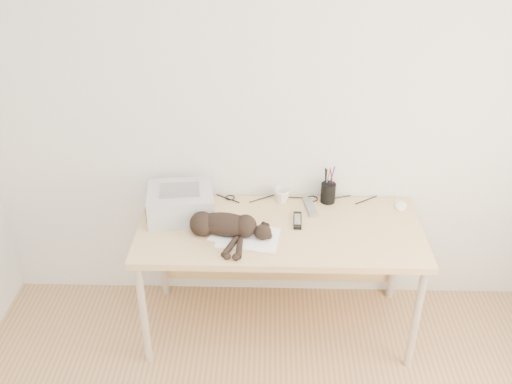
{
  "coord_description": "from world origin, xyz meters",
  "views": [
    {
      "loc": [
        -0.07,
        -1.26,
        2.55
      ],
      "look_at": [
        -0.13,
        1.34,
        1.0
      ],
      "focal_mm": 40.0,
      "sensor_mm": 36.0,
      "label": 1
    }
  ],
  "objects_px": {
    "cat": "(222,226)",
    "mouse": "(401,204)",
    "mug": "(282,196)",
    "printer": "(181,203)",
    "pen_cup": "(328,192)",
    "desk": "(279,238)"
  },
  "relations": [
    {
      "from": "desk",
      "to": "mug",
      "type": "height_order",
      "value": "mug"
    },
    {
      "from": "pen_cup",
      "to": "mouse",
      "type": "relative_size",
      "value": 1.91
    },
    {
      "from": "mug",
      "to": "mouse",
      "type": "xyz_separation_m",
      "value": [
        0.7,
        -0.04,
        -0.02
      ]
    },
    {
      "from": "printer",
      "to": "mug",
      "type": "distance_m",
      "value": 0.61
    },
    {
      "from": "mug",
      "to": "pen_cup",
      "type": "xyz_separation_m",
      "value": [
        0.27,
        0.01,
        0.02
      ]
    },
    {
      "from": "pen_cup",
      "to": "mouse",
      "type": "distance_m",
      "value": 0.43
    },
    {
      "from": "cat",
      "to": "mouse",
      "type": "relative_size",
      "value": 5.12
    },
    {
      "from": "mug",
      "to": "mouse",
      "type": "height_order",
      "value": "mug"
    },
    {
      "from": "mug",
      "to": "pen_cup",
      "type": "bearing_deg",
      "value": 2.08
    },
    {
      "from": "pen_cup",
      "to": "mouse",
      "type": "xyz_separation_m",
      "value": [
        0.43,
        -0.05,
        -0.04
      ]
    },
    {
      "from": "desk",
      "to": "pen_cup",
      "type": "relative_size",
      "value": 7.05
    },
    {
      "from": "desk",
      "to": "printer",
      "type": "relative_size",
      "value": 3.94
    },
    {
      "from": "desk",
      "to": "pen_cup",
      "type": "height_order",
      "value": "pen_cup"
    },
    {
      "from": "cat",
      "to": "mouse",
      "type": "xyz_separation_m",
      "value": [
        1.04,
        0.32,
        -0.04
      ]
    },
    {
      "from": "cat",
      "to": "mug",
      "type": "xyz_separation_m",
      "value": [
        0.33,
        0.36,
        -0.02
      ]
    },
    {
      "from": "printer",
      "to": "cat",
      "type": "relative_size",
      "value": 0.67
    },
    {
      "from": "cat",
      "to": "desk",
      "type": "bearing_deg",
      "value": 35.76
    },
    {
      "from": "printer",
      "to": "mug",
      "type": "height_order",
      "value": "printer"
    },
    {
      "from": "mouse",
      "to": "cat",
      "type": "bearing_deg",
      "value": -149.21
    },
    {
      "from": "cat",
      "to": "mug",
      "type": "relative_size",
      "value": 6.55
    },
    {
      "from": "desk",
      "to": "printer",
      "type": "bearing_deg",
      "value": 176.92
    },
    {
      "from": "printer",
      "to": "cat",
      "type": "distance_m",
      "value": 0.32
    }
  ]
}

